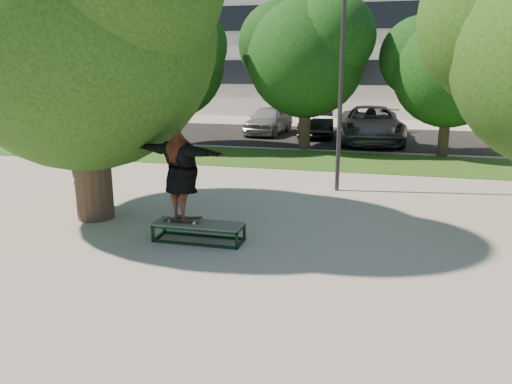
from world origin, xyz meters
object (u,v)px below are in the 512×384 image
(tree_left, at_px, (79,18))
(grind_box, at_px, (199,232))
(car_silver_a, at_px, (269,120))
(car_silver_b, at_px, (378,124))
(lamppost, at_px, (341,77))
(car_grey, at_px, (371,124))
(bystander, at_px, (84,172))
(car_dark, at_px, (315,120))

(tree_left, height_order, grind_box, tree_left)
(car_silver_a, xyz_separation_m, car_silver_b, (5.46, 0.24, -0.08))
(lamppost, xyz_separation_m, car_grey, (0.67, 9.61, -2.33))
(lamppost, relative_size, grind_box, 3.39)
(lamppost, relative_size, bystander, 3.36)
(car_silver_a, relative_size, car_grey, 0.71)
(grind_box, height_order, car_silver_b, car_silver_b)
(car_dark, bearing_deg, bystander, -112.12)
(bystander, distance_m, car_silver_b, 16.29)
(lamppost, xyz_separation_m, car_silver_a, (-4.50, 11.26, -2.44))
(lamppost, height_order, bystander, lamppost)
(car_silver_a, distance_m, car_grey, 5.43)
(grind_box, bearing_deg, lamppost, 64.69)
(bystander, height_order, car_grey, bystander)
(car_grey, bearing_deg, car_silver_b, 76.70)
(grind_box, distance_m, car_grey, 14.85)
(lamppost, xyz_separation_m, bystander, (-5.91, -3.27, -2.24))
(car_grey, bearing_deg, bystander, -121.86)
(bystander, bearing_deg, car_silver_b, 65.85)
(bystander, xyz_separation_m, car_silver_b, (6.87, 14.77, -0.27))
(car_dark, distance_m, car_silver_b, 3.06)
(bystander, relative_size, car_dark, 0.38)
(lamppost, height_order, grind_box, lamppost)
(tree_left, relative_size, car_dark, 1.48)
(car_silver_a, height_order, car_grey, car_grey)
(tree_left, xyz_separation_m, car_grey, (5.97, 13.52, -3.60))
(tree_left, relative_size, bystander, 3.92)
(grind_box, bearing_deg, car_grey, 78.33)
(grind_box, relative_size, car_dark, 0.38)
(tree_left, distance_m, car_grey, 15.21)
(tree_left, height_order, car_grey, tree_left)
(lamppost, distance_m, grind_box, 6.19)
(car_silver_a, relative_size, car_dark, 0.88)
(tree_left, relative_size, grind_box, 3.95)
(car_silver_b, bearing_deg, car_silver_a, -169.08)
(lamppost, distance_m, car_silver_a, 12.37)
(grind_box, distance_m, car_dark, 16.21)
(bystander, height_order, car_silver_b, bystander)
(bystander, bearing_deg, tree_left, -44.88)
(grind_box, bearing_deg, car_silver_a, 97.65)
(bystander, height_order, car_dark, bystander)
(bystander, xyz_separation_m, car_dark, (3.81, 14.56, -0.12))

